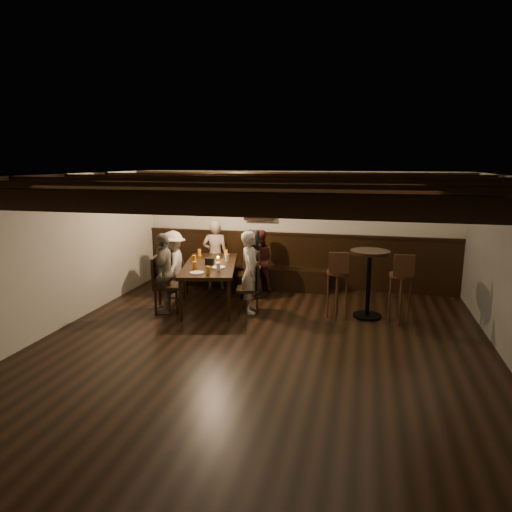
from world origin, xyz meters
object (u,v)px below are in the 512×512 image
(person_bench_right, at_px, (259,260))
(bar_stool_left, at_px, (337,294))
(person_left_near, at_px, (174,264))
(person_left_far, at_px, (164,273))
(chair_right_far, at_px, (249,297))
(person_bench_centre, at_px, (215,255))
(person_bench_left, at_px, (170,261))
(person_right_far, at_px, (251,272))
(high_top_table, at_px, (369,274))
(bar_stool_right, at_px, (400,297))
(chair_right_near, at_px, (250,283))
(chair_left_far, at_px, (167,295))
(chair_left_near, at_px, (176,283))
(person_right_near, at_px, (251,263))
(dining_table, at_px, (210,267))

(person_bench_right, distance_m, bar_stool_left, 2.15)
(person_left_near, relative_size, person_left_far, 0.93)
(chair_right_far, distance_m, person_bench_centre, 1.72)
(person_bench_left, height_order, person_right_far, person_right_far)
(high_top_table, bearing_deg, chair_right_far, -174.50)
(person_right_far, relative_size, bar_stool_right, 1.22)
(person_bench_centre, distance_m, bar_stool_right, 3.79)
(person_left_near, xyz_separation_m, person_right_far, (1.67, -0.53, 0.07))
(chair_right_near, height_order, person_bench_centre, person_bench_centre)
(high_top_table, distance_m, bar_stool_right, 0.62)
(chair_right_near, height_order, bar_stool_left, bar_stool_left)
(person_bench_centre, bearing_deg, high_top_table, 146.84)
(chair_left_far, distance_m, bar_stool_right, 3.93)
(chair_left_near, xyz_separation_m, person_left_far, (0.18, -0.88, 0.43))
(bar_stool_right, bearing_deg, person_left_near, 166.12)
(chair_right_far, distance_m, high_top_table, 2.08)
(chair_right_near, relative_size, bar_stool_left, 0.79)
(person_bench_left, distance_m, person_bench_centre, 0.92)
(person_bench_left, distance_m, person_left_near, 0.48)
(person_bench_centre, xyz_separation_m, person_bench_right, (0.91, 0.06, -0.08))
(chair_right_far, relative_size, person_bench_right, 0.69)
(person_bench_right, relative_size, person_left_far, 0.90)
(chair_right_far, bearing_deg, bar_stool_right, -102.57)
(person_right_far, distance_m, high_top_table, 1.99)
(person_bench_centre, xyz_separation_m, person_left_near, (-0.59, -0.76, -0.06))
(person_right_near, bearing_deg, person_bench_right, -18.43)
(person_left_near, relative_size, bar_stool_right, 1.11)
(person_bench_centre, distance_m, person_left_far, 1.68)
(chair_left_far, bearing_deg, chair_left_near, 179.87)
(chair_left_near, height_order, person_bench_left, person_bench_left)
(bar_stool_left, bearing_deg, person_right_near, 145.79)
(person_left_near, xyz_separation_m, bar_stool_left, (3.15, -0.55, -0.21))
(chair_left_far, bearing_deg, person_right_near, 121.46)
(chair_left_far, bearing_deg, person_bench_centre, 154.34)
(person_bench_centre, bearing_deg, bar_stool_left, 139.59)
(person_left_near, xyz_separation_m, high_top_table, (3.65, -0.34, 0.11))
(chair_left_far, relative_size, chair_right_near, 1.06)
(chair_left_near, relative_size, person_left_near, 0.68)
(chair_right_near, relative_size, person_left_near, 0.72)
(bar_stool_right, bearing_deg, chair_left_far, 178.37)
(person_bench_right, height_order, person_right_near, person_right_near)
(person_left_far, distance_m, person_right_near, 1.75)
(chair_left_near, relative_size, person_left_far, 0.63)
(person_bench_left, distance_m, person_right_near, 1.71)
(chair_right_far, bearing_deg, person_bench_centre, 25.58)
(person_left_near, bearing_deg, dining_table, 59.04)
(chair_left_near, height_order, high_top_table, high_top_table)
(person_right_far, bearing_deg, person_left_far, 90.00)
(person_left_far, distance_m, bar_stool_left, 2.97)
(person_left_near, bearing_deg, bar_stool_left, 66.73)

